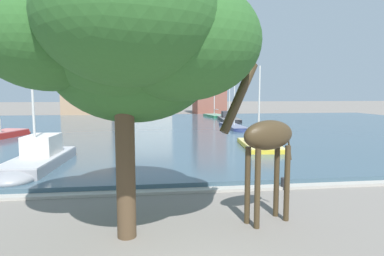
# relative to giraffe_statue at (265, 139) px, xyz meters

# --- Properties ---
(harbor_water) EXTENTS (77.36, 45.37, 0.31)m
(harbor_water) POSITION_rel_giraffe_statue_xyz_m (-2.60, 26.46, -2.52)
(harbor_water) COLOR #3D5666
(harbor_water) RESTS_ON ground
(quay_edge_coping) EXTENTS (77.36, 0.50, 0.12)m
(quay_edge_coping) POSITION_rel_giraffe_statue_xyz_m (-2.60, 3.52, -2.61)
(quay_edge_coping) COLOR #ADA89E
(quay_edge_coping) RESTS_ON ground
(giraffe_statue) EXTENTS (2.89, 1.58, 5.24)m
(giraffe_statue) POSITION_rel_giraffe_statue_xyz_m (0.00, 0.00, 0.00)
(giraffe_statue) COLOR #42331E
(giraffe_statue) RESTS_ON ground
(sailboat_grey) EXTENTS (2.43, 7.10, 8.40)m
(sailboat_grey) POSITION_rel_giraffe_statue_xyz_m (-9.17, 7.59, -2.05)
(sailboat_grey) COLOR #939399
(sailboat_grey) RESTS_ON ground
(sailboat_green) EXTENTS (3.03, 6.18, 8.64)m
(sailboat_green) POSITION_rel_giraffe_statue_xyz_m (6.84, 42.16, -2.29)
(sailboat_green) COLOR #236B42
(sailboat_green) RESTS_ON ground
(sailboat_yellow) EXTENTS (2.80, 6.36, 5.93)m
(sailboat_yellow) POSITION_rel_giraffe_statue_xyz_m (4.12, 12.54, -2.18)
(sailboat_yellow) COLOR gold
(sailboat_yellow) RESTS_ON ground
(sailboat_black) EXTENTS (3.08, 8.59, 8.22)m
(sailboat_black) POSITION_rel_giraffe_statue_xyz_m (7.13, 33.19, -2.14)
(sailboat_black) COLOR black
(sailboat_black) RESTS_ON ground
(sailboat_navy) EXTENTS (1.62, 7.83, 6.85)m
(sailboat_navy) POSITION_rel_giraffe_statue_xyz_m (5.52, 24.41, -2.33)
(sailboat_navy) COLOR navy
(sailboat_navy) RESTS_ON ground
(shade_tree) EXTENTS (7.30, 7.19, 7.33)m
(shade_tree) POSITION_rel_giraffe_statue_xyz_m (-4.02, -0.40, 2.67)
(shade_tree) COLOR brown
(shade_tree) RESTS_ON ground
(mooring_bollard) EXTENTS (0.24, 0.24, 0.50)m
(mooring_bollard) POSITION_rel_giraffe_statue_xyz_m (2.11, 3.37, -2.42)
(mooring_bollard) COLOR #232326
(mooring_bollard) RESTS_ON ground
(townhouse_end_terrace) EXTENTS (8.57, 7.60, 11.74)m
(townhouse_end_terrace) POSITION_rel_giraffe_statue_xyz_m (-14.07, 52.15, 3.21)
(townhouse_end_terrace) COLOR tan
(townhouse_end_terrace) RESTS_ON ground
(townhouse_corner_house) EXTENTS (9.03, 5.29, 9.72)m
(townhouse_corner_house) POSITION_rel_giraffe_statue_xyz_m (-3.65, 53.34, 2.20)
(townhouse_corner_house) COLOR beige
(townhouse_corner_house) RESTS_ON ground
(townhouse_tall_gabled) EXTENTS (5.64, 7.55, 11.23)m
(townhouse_tall_gabled) POSITION_rel_giraffe_statue_xyz_m (8.19, 54.04, 2.96)
(townhouse_tall_gabled) COLOR #8E5142
(townhouse_tall_gabled) RESTS_ON ground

